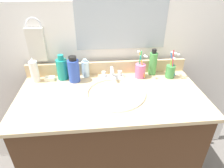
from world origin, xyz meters
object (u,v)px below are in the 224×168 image
(faucet, at_px, (112,74))
(cup_green, at_px, (171,70))
(bottle_shampoo_blue, at_px, (74,70))
(bottle_gel_clear, at_px, (85,69))
(bottle_lotion_white, at_px, (34,71))
(hand_towel, at_px, (37,45))
(bottle_toner_green, at_px, (153,63))
(bottle_mouthwash_teal, at_px, (62,69))
(soap_bar, at_px, (50,79))
(cup_pink, at_px, (140,70))

(faucet, distance_m, cup_green, 0.40)
(bottle_shampoo_blue, distance_m, bottle_gel_clear, 0.10)
(bottle_shampoo_blue, bearing_deg, bottle_lotion_white, 174.59)
(bottle_lotion_white, distance_m, bottle_gel_clear, 0.33)
(hand_towel, distance_m, bottle_shampoo_blue, 0.29)
(bottle_lotion_white, height_order, bottle_toner_green, bottle_toner_green)
(bottle_toner_green, distance_m, bottle_gel_clear, 0.47)
(hand_towel, xyz_separation_m, bottle_gel_clear, (0.30, -0.05, -0.16))
(bottle_mouthwash_teal, bearing_deg, soap_bar, -169.94)
(hand_towel, distance_m, cup_green, 0.90)
(hand_towel, height_order, bottle_shampoo_blue, hand_towel)
(bottle_lotion_white, xyz_separation_m, bottle_gel_clear, (0.33, 0.04, -0.02))
(bottle_lotion_white, bearing_deg, bottle_toner_green, 2.03)
(bottle_shampoo_blue, bearing_deg, bottle_gel_clear, 39.50)
(bottle_lotion_white, bearing_deg, bottle_mouthwash_teal, 5.70)
(faucet, xyz_separation_m, bottle_gel_clear, (-0.18, 0.04, 0.03))
(hand_towel, height_order, bottle_toner_green, hand_towel)
(bottle_shampoo_blue, distance_m, bottle_mouthwash_teal, 0.09)
(bottle_toner_green, relative_size, bottle_shampoo_blue, 1.05)
(hand_towel, bearing_deg, bottle_toner_green, -4.28)
(bottle_gel_clear, bearing_deg, bottle_mouthwash_teal, -173.13)
(bottle_mouthwash_teal, height_order, cup_pink, cup_pink)
(bottle_toner_green, bearing_deg, cup_pink, -157.38)
(hand_towel, bearing_deg, bottle_shampoo_blue, -25.39)
(bottle_lotion_white, bearing_deg, hand_towel, 74.91)
(bottle_mouthwash_teal, xyz_separation_m, cup_pink, (0.52, -0.03, -0.02))
(bottle_lotion_white, xyz_separation_m, cup_green, (0.90, -0.04, -0.02))
(faucet, bearing_deg, soap_bar, 178.89)
(bottle_shampoo_blue, bearing_deg, cup_green, -0.99)
(cup_pink, bearing_deg, bottle_shampoo_blue, -178.41)
(bottle_gel_clear, height_order, soap_bar, bottle_gel_clear)
(bottle_lotion_white, distance_m, bottle_toner_green, 0.79)
(cup_green, distance_m, soap_bar, 0.81)
(faucet, bearing_deg, bottle_lotion_white, 179.32)
(faucet, bearing_deg, bottle_shampoo_blue, -175.82)
(hand_towel, xyz_separation_m, cup_pink, (0.67, -0.10, -0.17))
(faucet, height_order, cup_pink, cup_pink)
(bottle_toner_green, height_order, soap_bar, bottle_toner_green)
(soap_bar, bearing_deg, bottle_mouthwash_teal, 10.06)
(hand_towel, distance_m, cup_pink, 0.70)
(faucet, relative_size, bottle_shampoo_blue, 0.92)
(cup_green, bearing_deg, soap_bar, 177.36)
(hand_towel, bearing_deg, bottle_lotion_white, -105.09)
(bottle_gel_clear, bearing_deg, bottle_lotion_white, -173.76)
(bottle_toner_green, height_order, bottle_shampoo_blue, bottle_toner_green)
(bottle_shampoo_blue, xyz_separation_m, cup_green, (0.65, -0.01, -0.03))
(bottle_shampoo_blue, distance_m, cup_green, 0.65)
(bottle_lotion_white, relative_size, soap_bar, 2.65)
(hand_towel, relative_size, soap_bar, 3.44)
(bottle_toner_green, bearing_deg, bottle_gel_clear, 179.05)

